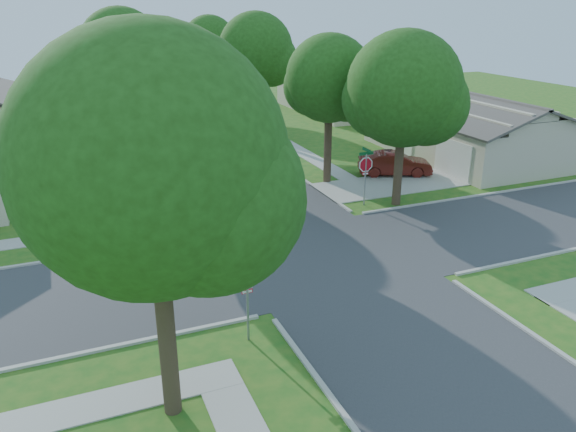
% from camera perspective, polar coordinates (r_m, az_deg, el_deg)
% --- Properties ---
extents(ground, '(100.00, 100.00, 0.00)m').
position_cam_1_polar(ground, '(23.14, 3.32, -4.04)').
color(ground, '#1F5B19').
rests_on(ground, ground).
extents(road_ns, '(7.00, 100.00, 0.02)m').
position_cam_1_polar(road_ns, '(23.13, 3.32, -4.03)').
color(road_ns, '#333335').
rests_on(road_ns, ground).
extents(sidewalk_ne, '(1.20, 40.00, 0.04)m').
position_cam_1_polar(sidewalk_ne, '(48.38, -3.52, 9.28)').
color(sidewalk_ne, '#9E9B91').
rests_on(sidewalk_ne, ground).
extents(sidewalk_nw, '(1.20, 40.00, 0.04)m').
position_cam_1_polar(sidewalk_nw, '(46.00, -18.16, 7.68)').
color(sidewalk_nw, '#9E9B91').
rests_on(sidewalk_nw, ground).
extents(driveway, '(8.80, 3.60, 0.05)m').
position_cam_1_polar(driveway, '(32.57, 10.51, 3.19)').
color(driveway, '#9E9B91').
rests_on(driveway, ground).
extents(stop_sign_sw, '(1.05, 0.80, 2.98)m').
position_cam_1_polar(stop_sign_sw, '(16.74, -4.21, -6.60)').
color(stop_sign_sw, gray).
rests_on(stop_sign_sw, ground).
extents(stop_sign_ne, '(1.05, 0.80, 2.98)m').
position_cam_1_polar(stop_sign_ne, '(28.42, 7.90, 4.96)').
color(stop_sign_ne, gray).
rests_on(stop_sign_ne, ground).
extents(tree_e_near, '(4.97, 4.80, 8.28)m').
position_cam_1_polar(tree_e_near, '(31.43, 4.31, 13.36)').
color(tree_e_near, '#38281C').
rests_on(tree_e_near, ground).
extents(tree_e_mid, '(5.59, 5.40, 9.21)m').
position_cam_1_polar(tree_e_mid, '(42.38, -3.20, 16.16)').
color(tree_e_mid, '#38281C').
rests_on(tree_e_mid, ground).
extents(tree_e_far, '(5.17, 5.00, 8.72)m').
position_cam_1_polar(tree_e_far, '(54.80, -7.92, 16.79)').
color(tree_e_far, '#38281C').
rests_on(tree_e_far, ground).
extents(tree_w_near, '(5.38, 5.20, 8.97)m').
position_cam_1_polar(tree_w_near, '(28.46, -13.32, 13.05)').
color(tree_w_near, '#38281C').
rests_on(tree_w_near, ground).
extents(tree_w_mid, '(5.80, 5.60, 9.56)m').
position_cam_1_polar(tree_w_mid, '(40.25, -16.41, 15.47)').
color(tree_w_mid, '#38281C').
rests_on(tree_w_mid, ground).
extents(tree_w_far, '(4.76, 4.60, 8.04)m').
position_cam_1_polar(tree_w_far, '(53.22, -18.07, 15.37)').
color(tree_w_far, '#38281C').
rests_on(tree_w_far, ground).
extents(tree_sw_corner, '(6.21, 6.00, 9.55)m').
position_cam_1_polar(tree_sw_corner, '(12.49, -13.35, 4.13)').
color(tree_sw_corner, '#38281C').
rests_on(tree_sw_corner, ground).
extents(tree_ne_corner, '(5.80, 5.60, 8.66)m').
position_cam_1_polar(tree_ne_corner, '(28.13, 11.77, 12.00)').
color(tree_ne_corner, '#38281C').
rests_on(tree_ne_corner, ground).
extents(house_ne_near, '(8.42, 13.60, 4.23)m').
position_cam_1_polar(house_ne_near, '(39.92, 17.57, 8.05)').
color(house_ne_near, '#B3A68D').
rests_on(house_ne_near, ground).
extents(house_ne_far, '(8.42, 13.60, 4.23)m').
position_cam_1_polar(house_ne_far, '(54.70, 5.44, 12.18)').
color(house_ne_far, '#B3A68D').
rests_on(house_ne_far, ground).
extents(car_driveway, '(4.54, 3.03, 1.42)m').
position_cam_1_polar(car_driveway, '(34.27, 10.79, 5.25)').
color(car_driveway, '#551711').
rests_on(car_driveway, ground).
extents(car_curb_east, '(1.82, 3.88, 1.28)m').
position_cam_1_polar(car_curb_east, '(45.36, -6.13, 9.22)').
color(car_curb_east, black).
rests_on(car_curb_east, ground).
extents(car_curb_west, '(1.94, 4.35, 1.24)m').
position_cam_1_polar(car_curb_west, '(62.79, -17.02, 11.68)').
color(car_curb_west, black).
rests_on(car_curb_west, ground).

